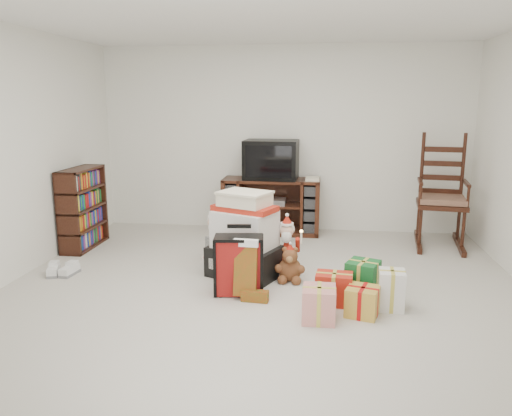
{
  "coord_description": "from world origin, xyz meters",
  "views": [
    {
      "loc": [
        0.52,
        -4.34,
        1.77
      ],
      "look_at": [
        -0.12,
        0.6,
        0.69
      ],
      "focal_mm": 35.0,
      "sensor_mm": 36.0,
      "label": 1
    }
  ],
  "objects": [
    {
      "name": "room",
      "position": [
        0.0,
        0.0,
        1.25
      ],
      "size": [
        5.01,
        5.01,
        2.51
      ],
      "color": "beige",
      "rests_on": "ground"
    },
    {
      "name": "tv_stand",
      "position": [
        -0.13,
        2.24,
        0.37
      ],
      "size": [
        1.3,
        0.47,
        0.74
      ],
      "rotation": [
        0.0,
        0.0,
        0.01
      ],
      "color": "#441E13",
      "rests_on": "floor"
    },
    {
      "name": "bookshelf",
      "position": [
        -2.34,
        1.26,
        0.47
      ],
      "size": [
        0.27,
        0.8,
        0.98
      ],
      "color": "#3B1C10",
      "rests_on": "floor"
    },
    {
      "name": "rocking_chair",
      "position": [
        2.0,
        1.96,
        0.49
      ],
      "size": [
        0.69,
        1.02,
        1.44
      ],
      "rotation": [
        0.0,
        0.0,
        -0.13
      ],
      "color": "#3B1C10",
      "rests_on": "floor"
    },
    {
      "name": "gift_pile",
      "position": [
        -0.22,
        0.5,
        0.38
      ],
      "size": [
        0.82,
        0.72,
        0.86
      ],
      "rotation": [
        0.0,
        0.0,
        -0.4
      ],
      "color": "black",
      "rests_on": "floor"
    },
    {
      "name": "red_suitcase",
      "position": [
        -0.2,
        -0.0,
        0.28
      ],
      "size": [
        0.45,
        0.27,
        0.65
      ],
      "rotation": [
        0.0,
        0.0,
        0.11
      ],
      "color": "maroon",
      "rests_on": "floor"
    },
    {
      "name": "stocking",
      "position": [
        -0.12,
        -0.12,
        0.28
      ],
      "size": [
        0.27,
        0.13,
        0.57
      ],
      "primitive_type": null,
      "rotation": [
        0.0,
        0.0,
        -0.08
      ],
      "color": "#0C6D1B",
      "rests_on": "floor"
    },
    {
      "name": "teddy_bear",
      "position": [
        0.24,
        0.39,
        0.15
      ],
      "size": [
        0.23,
        0.21,
        0.35
      ],
      "color": "brown",
      "rests_on": "floor"
    },
    {
      "name": "santa_figurine",
      "position": [
        0.2,
        0.59,
        0.24
      ],
      "size": [
        0.31,
        0.29,
        0.63
      ],
      "color": "#A01F11",
      "rests_on": "floor"
    },
    {
      "name": "mrs_claus_figurine",
      "position": [
        -0.64,
        0.94,
        0.23
      ],
      "size": [
        0.29,
        0.28,
        0.6
      ],
      "color": "#A01F11",
      "rests_on": "floor"
    },
    {
      "name": "sneaker_pair",
      "position": [
        -2.11,
        0.26,
        0.05
      ],
      "size": [
        0.32,
        0.27,
        0.09
      ],
      "rotation": [
        0.0,
        0.0,
        0.16
      ],
      "color": "white",
      "rests_on": "floor"
    },
    {
      "name": "gift_cluster",
      "position": [
        0.86,
        -0.21,
        0.14
      ],
      "size": [
        0.82,
        0.93,
        0.28
      ],
      "color": "#B42414",
      "rests_on": "floor"
    },
    {
      "name": "crt_television",
      "position": [
        -0.14,
        2.24,
        1.0
      ],
      "size": [
        0.72,
        0.54,
        0.52
      ],
      "rotation": [
        0.0,
        0.0,
        -0.04
      ],
      "color": "black",
      "rests_on": "tv_stand"
    }
  ]
}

